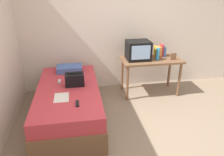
{
  "coord_description": "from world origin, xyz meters",
  "views": [
    {
      "loc": [
        -0.86,
        -2.34,
        2.06
      ],
      "look_at": [
        -0.3,
        1.0,
        0.59
      ],
      "focal_mm": 34.64,
      "sensor_mm": 36.0,
      "label": 1
    }
  ],
  "objects_px": {
    "bed": "(69,103)",
    "book_row": "(160,51)",
    "magazine": "(61,97)",
    "tv": "(138,50)",
    "water_bottle": "(158,54)",
    "pillow": "(69,69)",
    "remote_silver": "(59,82)",
    "picture_frame": "(173,56)",
    "handbag": "(75,79)",
    "desk": "(151,63)",
    "remote_dark": "(77,104)"
  },
  "relations": [
    {
      "from": "bed",
      "to": "pillow",
      "type": "bearing_deg",
      "value": 88.3
    },
    {
      "from": "tv",
      "to": "pillow",
      "type": "bearing_deg",
      "value": 178.07
    },
    {
      "from": "bed",
      "to": "book_row",
      "type": "distance_m",
      "value": 2.07
    },
    {
      "from": "tv",
      "to": "remote_silver",
      "type": "relative_size",
      "value": 3.06
    },
    {
      "from": "bed",
      "to": "book_row",
      "type": "xyz_separation_m",
      "value": [
        1.83,
        0.8,
        0.56
      ]
    },
    {
      "from": "magazine",
      "to": "bed",
      "type": "bearing_deg",
      "value": 75.96
    },
    {
      "from": "handbag",
      "to": "magazine",
      "type": "xyz_separation_m",
      "value": [
        -0.2,
        -0.4,
        -0.1
      ]
    },
    {
      "from": "tv",
      "to": "water_bottle",
      "type": "height_order",
      "value": "tv"
    },
    {
      "from": "book_row",
      "to": "remote_silver",
      "type": "xyz_separation_m",
      "value": [
        -1.97,
        -0.56,
        -0.27
      ]
    },
    {
      "from": "bed",
      "to": "tv",
      "type": "relative_size",
      "value": 4.55
    },
    {
      "from": "desk",
      "to": "book_row",
      "type": "height_order",
      "value": "book_row"
    },
    {
      "from": "pillow",
      "to": "magazine",
      "type": "distance_m",
      "value": 1.06
    },
    {
      "from": "bed",
      "to": "water_bottle",
      "type": "relative_size",
      "value": 8.5
    },
    {
      "from": "picture_frame",
      "to": "handbag",
      "type": "relative_size",
      "value": 0.44
    },
    {
      "from": "book_row",
      "to": "tv",
      "type": "bearing_deg",
      "value": -166.14
    },
    {
      "from": "desk",
      "to": "water_bottle",
      "type": "height_order",
      "value": "water_bottle"
    },
    {
      "from": "picture_frame",
      "to": "water_bottle",
      "type": "bearing_deg",
      "value": 171.85
    },
    {
      "from": "desk",
      "to": "remote_silver",
      "type": "height_order",
      "value": "desk"
    },
    {
      "from": "pillow",
      "to": "remote_silver",
      "type": "height_order",
      "value": "pillow"
    },
    {
      "from": "desk",
      "to": "book_row",
      "type": "distance_m",
      "value": 0.33
    },
    {
      "from": "water_bottle",
      "to": "picture_frame",
      "type": "xyz_separation_m",
      "value": [
        0.3,
        -0.04,
        -0.05
      ]
    },
    {
      "from": "tv",
      "to": "bed",
      "type": "bearing_deg",
      "value": -153.2
    },
    {
      "from": "picture_frame",
      "to": "book_row",
      "type": "bearing_deg",
      "value": 123.69
    },
    {
      "from": "desk",
      "to": "pillow",
      "type": "relative_size",
      "value": 2.49
    },
    {
      "from": "water_bottle",
      "to": "book_row",
      "type": "xyz_separation_m",
      "value": [
        0.13,
        0.22,
        -0.01
      ]
    },
    {
      "from": "magazine",
      "to": "picture_frame",
      "type": "bearing_deg",
      "value": 22.54
    },
    {
      "from": "bed",
      "to": "remote_silver",
      "type": "bearing_deg",
      "value": 121.31
    },
    {
      "from": "book_row",
      "to": "remote_silver",
      "type": "height_order",
      "value": "book_row"
    },
    {
      "from": "bed",
      "to": "picture_frame",
      "type": "height_order",
      "value": "picture_frame"
    },
    {
      "from": "bed",
      "to": "magazine",
      "type": "bearing_deg",
      "value": -104.04
    },
    {
      "from": "handbag",
      "to": "remote_dark",
      "type": "height_order",
      "value": "handbag"
    },
    {
      "from": "water_bottle",
      "to": "magazine",
      "type": "relative_size",
      "value": 0.81
    },
    {
      "from": "water_bottle",
      "to": "remote_silver",
      "type": "xyz_separation_m",
      "value": [
        -1.84,
        -0.34,
        -0.29
      ]
    },
    {
      "from": "bed",
      "to": "handbag",
      "type": "distance_m",
      "value": 0.41
    },
    {
      "from": "remote_dark",
      "to": "picture_frame",
      "type": "bearing_deg",
      "value": 30.38
    },
    {
      "from": "desk",
      "to": "handbag",
      "type": "distance_m",
      "value": 1.6
    },
    {
      "from": "tv",
      "to": "pillow",
      "type": "distance_m",
      "value": 1.35
    },
    {
      "from": "pillow",
      "to": "remote_silver",
      "type": "xyz_separation_m",
      "value": [
        -0.16,
        -0.49,
        -0.04
      ]
    },
    {
      "from": "book_row",
      "to": "remote_dark",
      "type": "distance_m",
      "value": 2.18
    },
    {
      "from": "desk",
      "to": "remote_dark",
      "type": "height_order",
      "value": "desk"
    },
    {
      "from": "pillow",
      "to": "handbag",
      "type": "relative_size",
      "value": 1.55
    },
    {
      "from": "water_bottle",
      "to": "picture_frame",
      "type": "relative_size",
      "value": 1.77
    },
    {
      "from": "picture_frame",
      "to": "handbag",
      "type": "distance_m",
      "value": 1.94
    },
    {
      "from": "remote_dark",
      "to": "remote_silver",
      "type": "distance_m",
      "value": 0.84
    },
    {
      "from": "water_bottle",
      "to": "handbag",
      "type": "xyz_separation_m",
      "value": [
        -1.58,
        -0.51,
        -0.2
      ]
    },
    {
      "from": "handbag",
      "to": "remote_silver",
      "type": "bearing_deg",
      "value": 147.91
    },
    {
      "from": "water_bottle",
      "to": "magazine",
      "type": "bearing_deg",
      "value": -153.01
    },
    {
      "from": "picture_frame",
      "to": "remote_silver",
      "type": "xyz_separation_m",
      "value": [
        -2.14,
        -0.3,
        -0.23
      ]
    },
    {
      "from": "water_bottle",
      "to": "picture_frame",
      "type": "height_order",
      "value": "water_bottle"
    },
    {
      "from": "desk",
      "to": "remote_dark",
      "type": "xyz_separation_m",
      "value": [
        -1.46,
        -1.21,
        -0.08
      ]
    }
  ]
}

